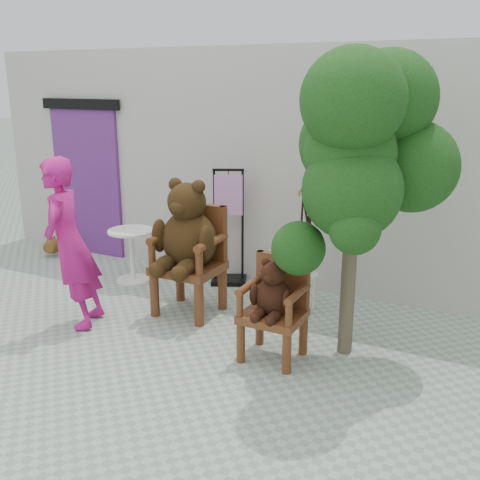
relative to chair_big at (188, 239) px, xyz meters
The scene contains 11 objects.
ground_plane 1.60m from the chair_big, 72.27° to the right, with size 60.00×60.00×0.00m, color #97A493.
back_wall 1.97m from the chair_big, 77.33° to the left, with size 9.00×1.00×3.00m, color #B9B6AD.
doorway 2.91m from the chair_big, 153.40° to the left, with size 1.40×0.11×2.33m.
chair_big is the anchor object (origin of this frame).
chair_small 1.44m from the chair_big, 23.06° to the right, with size 0.56×0.54×1.00m.
person 1.27m from the chair_big, 137.83° to the right, with size 0.67×0.44×1.83m, color #B91674.
cafe_table 1.41m from the chair_big, 156.30° to the left, with size 0.60×0.60×0.70m.
display_stand 1.11m from the chair_big, 93.17° to the left, with size 0.55×0.50×1.51m.
stool_bucket 1.34m from the chair_big, 30.33° to the left, with size 0.32×0.32×1.45m.
tree 2.29m from the chair_big, ahead, with size 1.47×1.54×2.87m.
potted_plant 3.20m from the chair_big, 162.88° to the left, with size 0.37×0.32×0.41m, color black.
Camera 1 is at (2.85, -3.82, 2.59)m, focal length 42.00 mm.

